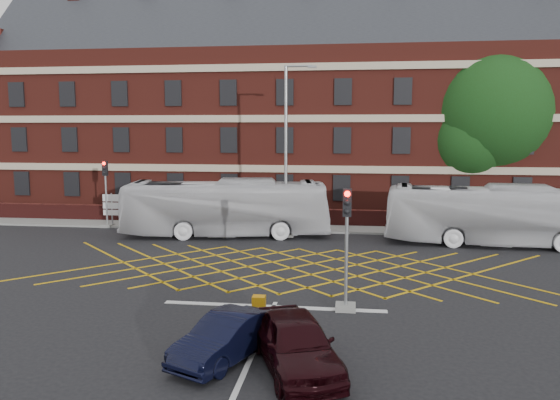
# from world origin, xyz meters

# --- Properties ---
(ground) EXTENTS (120.00, 120.00, 0.00)m
(ground) POSITION_xyz_m (0.00, 0.00, 0.00)
(ground) COLOR black
(ground) RESTS_ON ground
(victorian_building) EXTENTS (51.00, 12.17, 20.40)m
(victorian_building) POSITION_xyz_m (0.25, 22.00, 7.84)
(victorian_building) COLOR maroon
(victorian_building) RESTS_ON ground
(boundary_wall) EXTENTS (56.00, 0.50, 1.10)m
(boundary_wall) POSITION_xyz_m (0.00, 13.00, 0.55)
(boundary_wall) COLOR #461412
(boundary_wall) RESTS_ON ground
(far_pavement) EXTENTS (60.00, 3.00, 0.12)m
(far_pavement) POSITION_xyz_m (0.00, 12.00, 0.06)
(far_pavement) COLOR slate
(far_pavement) RESTS_ON ground
(box_junction_hatching) EXTENTS (8.22, 8.22, 0.02)m
(box_junction_hatching) POSITION_xyz_m (0.00, 2.00, 0.01)
(box_junction_hatching) COLOR #CC990C
(box_junction_hatching) RESTS_ON ground
(stop_line) EXTENTS (8.00, 0.30, 0.02)m
(stop_line) POSITION_xyz_m (0.00, -3.50, 0.01)
(stop_line) COLOR silver
(stop_line) RESTS_ON ground
(centre_line) EXTENTS (0.15, 14.00, 0.02)m
(centre_line) POSITION_xyz_m (0.00, -10.00, 0.01)
(centre_line) COLOR silver
(centre_line) RESTS_ON ground
(bus_left) EXTENTS (12.37, 4.44, 3.37)m
(bus_left) POSITION_xyz_m (-4.61, 8.93, 1.69)
(bus_left) COLOR silver
(bus_left) RESTS_ON ground
(bus_right) EXTENTS (12.06, 3.81, 3.30)m
(bus_right) POSITION_xyz_m (10.50, 8.37, 1.65)
(bus_right) COLOR silver
(bus_right) RESTS_ON ground
(car_navy) EXTENTS (2.74, 4.00, 1.25)m
(car_navy) POSITION_xyz_m (-0.64, -8.01, 0.62)
(car_navy) COLOR black
(car_navy) RESTS_ON ground
(car_maroon) EXTENTS (3.19, 4.71, 1.49)m
(car_maroon) POSITION_xyz_m (1.31, -8.45, 0.74)
(car_maroon) COLOR black
(car_maroon) RESTS_ON ground
(deciduous_tree) EXTENTS (8.79, 8.79, 11.86)m
(deciduous_tree) POSITION_xyz_m (12.14, 18.41, 6.86)
(deciduous_tree) COLOR black
(deciduous_tree) RESTS_ON ground
(traffic_light_near) EXTENTS (0.70, 0.70, 4.27)m
(traffic_light_near) POSITION_xyz_m (2.55, -3.49, 1.76)
(traffic_light_near) COLOR slate
(traffic_light_near) RESTS_ON ground
(traffic_light_far) EXTENTS (0.70, 0.70, 4.27)m
(traffic_light_far) POSITION_xyz_m (-12.90, 10.79, 1.76)
(traffic_light_far) COLOR slate
(traffic_light_far) RESTS_ON ground
(street_lamp) EXTENTS (2.25, 1.00, 9.89)m
(street_lamp) POSITION_xyz_m (-1.07, 9.41, 3.49)
(street_lamp) COLOR slate
(street_lamp) RESTS_ON ground
(direction_signs) EXTENTS (1.10, 0.16, 2.20)m
(direction_signs) POSITION_xyz_m (-12.61, 10.85, 1.38)
(direction_signs) COLOR gray
(direction_signs) RESTS_ON ground
(utility_cabinet) EXTENTS (0.42, 0.35, 0.91)m
(utility_cabinet) POSITION_xyz_m (-0.24, -5.17, 0.46)
(utility_cabinet) COLOR orange
(utility_cabinet) RESTS_ON ground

